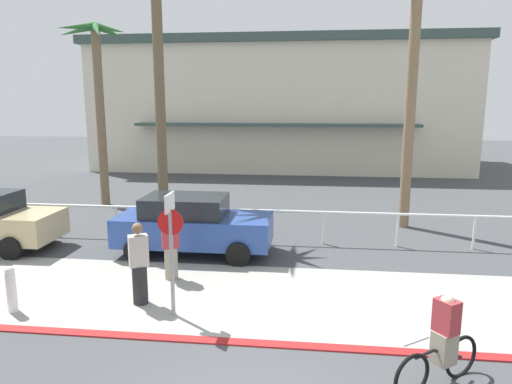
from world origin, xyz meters
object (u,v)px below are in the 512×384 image
Objects in this scene: palm_tree_1 at (156,18)px; pedestrian_1 at (171,249)px; stop_sign_bike_lane at (171,237)px; car_blue_1 at (192,224)px; pedestrian_0 at (139,267)px; palm_tree_2 at (414,25)px; bollard_1 at (11,289)px; cyclist_black_0 at (442,343)px; palm_tree_0 at (97,76)px.

pedestrian_1 is at bearing -70.49° from palm_tree_1.
stop_sign_bike_lane reaches higher than pedestrian_1.
car_blue_1 is 2.42× the size of pedestrian_0.
palm_tree_1 is at bearing 103.72° from pedestrian_0.
pedestrian_1 is at bearing -138.61° from palm_tree_2.
pedestrian_1 is (2.75, 2.18, 0.27)m from bollard_1.
pedestrian_0 is at bearing -99.32° from pedestrian_1.
palm_tree_2 is at bearing 40.53° from bollard_1.
pedestrian_1 is (-5.41, 3.79, 0.09)m from cyclist_black_0.
palm_tree_1 is 5.61× the size of pedestrian_1.
car_blue_1 reaches higher than cyclist_black_0.
pedestrian_1 is (-6.60, -5.82, -5.96)m from palm_tree_2.
palm_tree_0 is 12.20m from palm_tree_2.
cyclist_black_0 is at bearing -97.03° from palm_tree_2.
stop_sign_bike_lane reaches higher than car_blue_1.
palm_tree_2 is 10.63m from pedestrian_1.
palm_tree_0 reaches higher than bollard_1.
bollard_1 is 0.13× the size of palm_tree_0.
car_blue_1 is (2.78, 4.20, 0.35)m from bollard_1.
bollard_1 is at bearing -123.46° from car_blue_1.
stop_sign_bike_lane is 4.11m from car_blue_1.
palm_tree_0 is 4.36× the size of pedestrian_1.
palm_tree_2 is 6.17× the size of cyclist_black_0.
palm_tree_2 reaches higher than pedestrian_0.
cyclist_black_0 is (10.74, -11.76, -4.66)m from palm_tree_0.
palm_tree_2 is at bearing 52.47° from stop_sign_bike_lane.
palm_tree_0 is at bearing 131.98° from car_blue_1.
stop_sign_bike_lane reaches higher than cyclist_black_0.
palm_tree_0 is at bearing 104.22° from bollard_1.
palm_tree_2 reaches higher than palm_tree_0.
stop_sign_bike_lane is 3.58m from bollard_1.
pedestrian_1 reaches higher than cyclist_black_0.
pedestrian_1 is at bearing 38.38° from bollard_1.
pedestrian_1 is (5.32, -7.97, -4.56)m from palm_tree_0.
bollard_1 is 0.66× the size of cyclist_black_0.
cyclist_black_0 is at bearing -34.99° from pedestrian_1.
palm_tree_1 reaches higher than car_blue_1.
cyclist_black_0 is at bearing -47.60° from palm_tree_0.
palm_tree_2 reaches higher than stop_sign_bike_lane.
palm_tree_1 is at bearing -36.24° from palm_tree_0.
pedestrian_0 is (1.70, -6.98, -6.25)m from palm_tree_1.
stop_sign_bike_lane is 1.29m from pedestrian_0.
stop_sign_bike_lane is at bearing -70.94° from palm_tree_1.
palm_tree_2 reaches higher than car_blue_1.
palm_tree_2 is 5.11× the size of pedestrian_0.
pedestrian_1 is (1.95, -5.50, -6.31)m from palm_tree_1.
pedestrian_0 is at bearing 151.31° from stop_sign_bike_lane.
pedestrian_0 is 1.07× the size of pedestrian_1.
palm_tree_1 reaches higher than bollard_1.
pedestrian_0 is (-5.66, 2.31, 0.16)m from cyclist_black_0.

